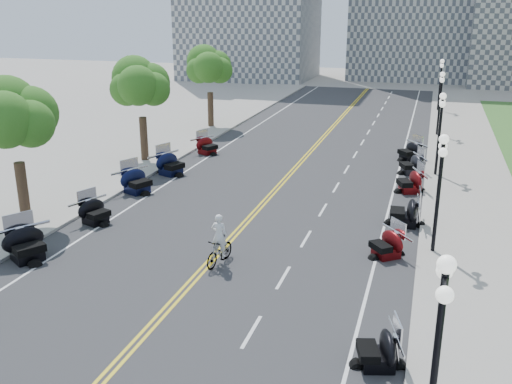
% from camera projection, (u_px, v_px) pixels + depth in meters
% --- Properties ---
extents(ground, '(160.00, 160.00, 0.00)m').
position_uv_depth(ground, '(205.00, 267.00, 22.64)').
color(ground, gray).
extents(road, '(16.00, 90.00, 0.01)m').
position_uv_depth(road, '(273.00, 193.00, 31.73)').
color(road, '#333335').
rests_on(road, ground).
extents(centerline_yellow_a, '(0.12, 90.00, 0.00)m').
position_uv_depth(centerline_yellow_a, '(271.00, 192.00, 31.76)').
color(centerline_yellow_a, yellow).
rests_on(centerline_yellow_a, road).
extents(centerline_yellow_b, '(0.12, 90.00, 0.00)m').
position_uv_depth(centerline_yellow_b, '(275.00, 193.00, 31.69)').
color(centerline_yellow_b, yellow).
rests_on(centerline_yellow_b, road).
extents(edge_line_north, '(0.12, 90.00, 0.00)m').
position_uv_depth(edge_line_north, '(390.00, 204.00, 29.92)').
color(edge_line_north, white).
rests_on(edge_line_north, road).
extents(edge_line_south, '(0.12, 90.00, 0.00)m').
position_uv_depth(edge_line_south, '(168.00, 183.00, 33.53)').
color(edge_line_south, white).
rests_on(edge_line_south, road).
extents(lane_dash_5, '(0.12, 2.00, 0.00)m').
position_uv_depth(lane_dash_5, '(252.00, 332.00, 18.10)').
color(lane_dash_5, white).
rests_on(lane_dash_5, road).
extents(lane_dash_6, '(0.12, 2.00, 0.00)m').
position_uv_depth(lane_dash_6, '(283.00, 277.00, 21.74)').
color(lane_dash_6, white).
rests_on(lane_dash_6, road).
extents(lane_dash_7, '(0.12, 2.00, 0.00)m').
position_uv_depth(lane_dash_7, '(306.00, 239.00, 25.37)').
color(lane_dash_7, white).
rests_on(lane_dash_7, road).
extents(lane_dash_8, '(0.12, 2.00, 0.00)m').
position_uv_depth(lane_dash_8, '(323.00, 210.00, 29.01)').
color(lane_dash_8, white).
rests_on(lane_dash_8, road).
extents(lane_dash_9, '(0.12, 2.00, 0.00)m').
position_uv_depth(lane_dash_9, '(336.00, 187.00, 32.64)').
color(lane_dash_9, white).
rests_on(lane_dash_9, road).
extents(lane_dash_10, '(0.12, 2.00, 0.00)m').
position_uv_depth(lane_dash_10, '(347.00, 169.00, 36.28)').
color(lane_dash_10, white).
rests_on(lane_dash_10, road).
extents(lane_dash_11, '(0.12, 2.00, 0.00)m').
position_uv_depth(lane_dash_11, '(355.00, 155.00, 39.91)').
color(lane_dash_11, white).
rests_on(lane_dash_11, road).
extents(lane_dash_12, '(0.12, 2.00, 0.00)m').
position_uv_depth(lane_dash_12, '(362.00, 142.00, 43.55)').
color(lane_dash_12, white).
rests_on(lane_dash_12, road).
extents(lane_dash_13, '(0.12, 2.00, 0.00)m').
position_uv_depth(lane_dash_13, '(368.00, 132.00, 47.18)').
color(lane_dash_13, white).
rests_on(lane_dash_13, road).
extents(lane_dash_14, '(0.12, 2.00, 0.00)m').
position_uv_depth(lane_dash_14, '(374.00, 123.00, 50.82)').
color(lane_dash_14, white).
rests_on(lane_dash_14, road).
extents(lane_dash_15, '(0.12, 2.00, 0.00)m').
position_uv_depth(lane_dash_15, '(378.00, 115.00, 54.45)').
color(lane_dash_15, white).
rests_on(lane_dash_15, road).
extents(lane_dash_16, '(0.12, 2.00, 0.00)m').
position_uv_depth(lane_dash_16, '(382.00, 109.00, 58.09)').
color(lane_dash_16, white).
rests_on(lane_dash_16, road).
extents(lane_dash_17, '(0.12, 2.00, 0.00)m').
position_uv_depth(lane_dash_17, '(386.00, 103.00, 61.72)').
color(lane_dash_17, white).
rests_on(lane_dash_17, road).
extents(lane_dash_18, '(0.12, 2.00, 0.00)m').
position_uv_depth(lane_dash_18, '(389.00, 97.00, 65.36)').
color(lane_dash_18, white).
rests_on(lane_dash_18, road).
extents(lane_dash_19, '(0.12, 2.00, 0.00)m').
position_uv_depth(lane_dash_19, '(391.00, 93.00, 68.99)').
color(lane_dash_19, white).
rests_on(lane_dash_19, road).
extents(sidewalk_north, '(5.00, 90.00, 0.15)m').
position_uv_depth(sidewalk_north, '(473.00, 210.00, 28.75)').
color(sidewalk_north, '#9E9991').
rests_on(sidewalk_north, ground).
extents(sidewalk_south, '(5.00, 90.00, 0.15)m').
position_uv_depth(sidewalk_south, '(107.00, 176.00, 34.66)').
color(sidewalk_south, '#9E9991').
rests_on(sidewalk_south, ground).
extents(street_lamp_1, '(0.50, 1.20, 4.90)m').
position_uv_depth(street_lamp_1, '(436.00, 363.00, 12.15)').
color(street_lamp_1, black).
rests_on(street_lamp_1, sidewalk_north).
extents(street_lamp_2, '(0.50, 1.20, 4.90)m').
position_uv_depth(street_lamp_2, '(438.00, 195.00, 23.06)').
color(street_lamp_2, black).
rests_on(street_lamp_2, sidewalk_north).
extents(street_lamp_3, '(0.50, 1.20, 4.90)m').
position_uv_depth(street_lamp_3, '(439.00, 135.00, 33.96)').
color(street_lamp_3, black).
rests_on(street_lamp_3, sidewalk_north).
extents(street_lamp_4, '(0.50, 1.20, 4.90)m').
position_uv_depth(street_lamp_4, '(440.00, 104.00, 44.87)').
color(street_lamp_4, black).
rests_on(street_lamp_4, sidewalk_north).
extents(street_lamp_5, '(0.50, 1.20, 4.90)m').
position_uv_depth(street_lamp_5, '(440.00, 85.00, 55.77)').
color(street_lamp_5, black).
rests_on(street_lamp_5, sidewalk_north).
extents(tree_2, '(4.80, 4.80, 9.20)m').
position_uv_depth(tree_2, '(14.00, 125.00, 25.81)').
color(tree_2, '#235619').
rests_on(tree_2, sidewalk_south).
extents(tree_3, '(4.80, 4.80, 9.20)m').
position_uv_depth(tree_3, '(141.00, 90.00, 36.72)').
color(tree_3, '#235619').
rests_on(tree_3, sidewalk_south).
extents(tree_4, '(4.80, 4.80, 9.20)m').
position_uv_depth(tree_4, '(210.00, 71.00, 47.62)').
color(tree_4, '#235619').
rests_on(tree_4, sidewalk_south).
extents(motorcycle_n_4, '(2.19, 2.19, 1.24)m').
position_uv_depth(motorcycle_n_4, '(378.00, 348.00, 16.18)').
color(motorcycle_n_4, black).
rests_on(motorcycle_n_4, road).
extents(motorcycle_n_6, '(2.51, 2.51, 1.25)m').
position_uv_depth(motorcycle_n_6, '(387.00, 243.00, 23.39)').
color(motorcycle_n_6, '#590A0C').
rests_on(motorcycle_n_6, road).
extents(motorcycle_n_7, '(2.27, 2.27, 1.48)m').
position_uv_depth(motorcycle_n_7, '(405.00, 210.00, 26.76)').
color(motorcycle_n_7, black).
rests_on(motorcycle_n_7, road).
extents(motorcycle_n_8, '(2.58, 2.58, 1.38)m').
position_uv_depth(motorcycle_n_8, '(410.00, 180.00, 31.59)').
color(motorcycle_n_8, '#590A0C').
rests_on(motorcycle_n_8, road).
extents(motorcycle_n_9, '(2.55, 2.55, 1.36)m').
position_uv_depth(motorcycle_n_9, '(412.00, 163.00, 35.12)').
color(motorcycle_n_9, black).
rests_on(motorcycle_n_9, road).
extents(motorcycle_n_10, '(2.79, 2.79, 1.39)m').
position_uv_depth(motorcycle_n_10, '(410.00, 150.00, 38.31)').
color(motorcycle_n_10, black).
rests_on(motorcycle_n_10, road).
extents(motorcycle_s_5, '(2.98, 2.98, 1.52)m').
position_uv_depth(motorcycle_s_5, '(26.00, 243.00, 23.04)').
color(motorcycle_s_5, black).
rests_on(motorcycle_s_5, road).
extents(motorcycle_s_6, '(2.41, 2.41, 1.30)m').
position_uv_depth(motorcycle_s_6, '(95.00, 210.00, 27.03)').
color(motorcycle_s_6, black).
rests_on(motorcycle_s_6, road).
extents(motorcycle_s_7, '(2.82, 2.82, 1.49)m').
position_uv_depth(motorcycle_s_7, '(137.00, 180.00, 31.51)').
color(motorcycle_s_7, black).
rests_on(motorcycle_s_7, road).
extents(motorcycle_s_8, '(2.80, 2.80, 1.51)m').
position_uv_depth(motorcycle_s_8, '(170.00, 163.00, 34.94)').
color(motorcycle_s_8, black).
rests_on(motorcycle_s_8, road).
extents(motorcycle_s_9, '(2.53, 2.53, 1.32)m').
position_uv_depth(motorcycle_s_9, '(207.00, 145.00, 39.97)').
color(motorcycle_s_9, '#590A0C').
rests_on(motorcycle_s_9, road).
extents(bicycle, '(0.87, 1.97, 1.14)m').
position_uv_depth(bicycle, '(220.00, 251.00, 22.71)').
color(bicycle, '#A51414').
rests_on(bicycle, road).
extents(cyclist_rider, '(0.65, 0.43, 1.79)m').
position_uv_depth(cyclist_rider, '(219.00, 217.00, 22.26)').
color(cyclist_rider, silver).
rests_on(cyclist_rider, bicycle).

